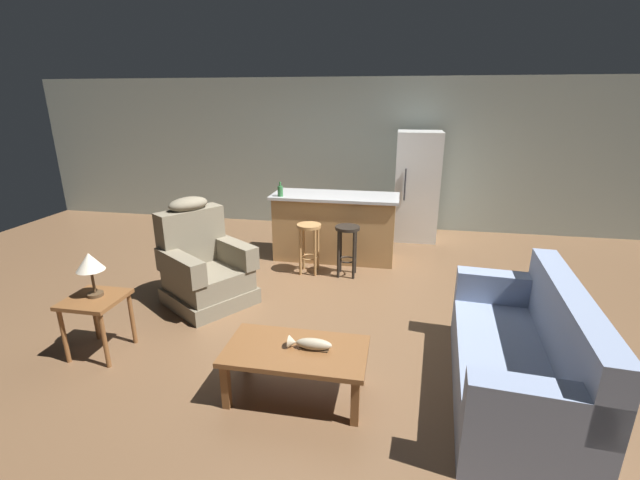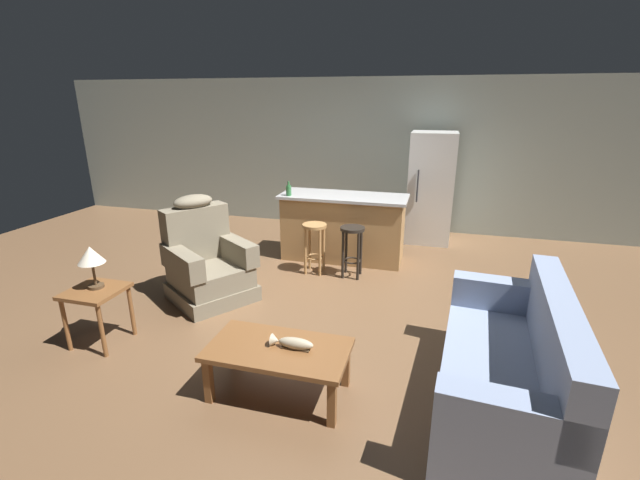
{
  "view_description": "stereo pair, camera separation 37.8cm",
  "coord_description": "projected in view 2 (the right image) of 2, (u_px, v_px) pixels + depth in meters",
  "views": [
    {
      "loc": [
        0.89,
        -4.54,
        2.26
      ],
      "look_at": [
        0.05,
        -0.1,
        0.75
      ],
      "focal_mm": 24.0,
      "sensor_mm": 36.0,
      "label": 1
    },
    {
      "loc": [
        1.25,
        -4.46,
        2.26
      ],
      "look_at": [
        0.05,
        -0.1,
        0.75
      ],
      "focal_mm": 24.0,
      "sensor_mm": 36.0,
      "label": 2
    }
  ],
  "objects": [
    {
      "name": "fish_figurine",
      "position": [
        292.0,
        343.0,
        3.29
      ],
      "size": [
        0.34,
        0.1,
        0.1
      ],
      "color": "#4C3823",
      "rests_on": "coffee_table"
    },
    {
      "name": "bar_stool_left",
      "position": [
        315.0,
        239.0,
        5.68
      ],
      "size": [
        0.32,
        0.32,
        0.68
      ],
      "color": "#A87A47",
      "rests_on": "ground_plane"
    },
    {
      "name": "kitchen_island",
      "position": [
        343.0,
        227.0,
        6.19
      ],
      "size": [
        1.8,
        0.7,
        0.95
      ],
      "color": "#AD7F4C",
      "rests_on": "ground_plane"
    },
    {
      "name": "back_wall",
      "position": [
        365.0,
        155.0,
        7.56
      ],
      "size": [
        12.0,
        0.05,
        2.6
      ],
      "color": "#939E93",
      "rests_on": "ground_plane"
    },
    {
      "name": "table_lamp",
      "position": [
        91.0,
        257.0,
        3.92
      ],
      "size": [
        0.24,
        0.24,
        0.41
      ],
      "color": "#4C3823",
      "rests_on": "end_table"
    },
    {
      "name": "couch",
      "position": [
        510.0,
        369.0,
        3.18
      ],
      "size": [
        0.99,
        1.96,
        0.94
      ],
      "rotation": [
        0.0,
        0.0,
        3.06
      ],
      "color": "#8493B2",
      "rests_on": "ground_plane"
    },
    {
      "name": "bar_stool_right",
      "position": [
        352.0,
        242.0,
        5.55
      ],
      "size": [
        0.32,
        0.32,
        0.68
      ],
      "color": "black",
      "rests_on": "ground_plane"
    },
    {
      "name": "recliner_near_lamp",
      "position": [
        207.0,
        263.0,
        4.99
      ],
      "size": [
        1.17,
        1.17,
        1.2
      ],
      "rotation": [
        0.0,
        0.0,
        -0.6
      ],
      "color": "#756B56",
      "rests_on": "ground_plane"
    },
    {
      "name": "ground_plane",
      "position": [
        318.0,
        297.0,
        5.11
      ],
      "size": [
        12.0,
        12.0,
        0.0
      ],
      "color": "brown"
    },
    {
      "name": "bottle_tall_green",
      "position": [
        289.0,
        190.0,
        5.99
      ],
      "size": [
        0.08,
        0.08,
        0.2
      ],
      "color": "#2D6B38",
      "rests_on": "kitchen_island"
    },
    {
      "name": "coffee_table",
      "position": [
        278.0,
        353.0,
        3.33
      ],
      "size": [
        1.1,
        0.6,
        0.42
      ],
      "color": "brown",
      "rests_on": "ground_plane"
    },
    {
      "name": "end_table",
      "position": [
        96.0,
        299.0,
        4.02
      ],
      "size": [
        0.48,
        0.48,
        0.56
      ],
      "color": "brown",
      "rests_on": "ground_plane"
    },
    {
      "name": "refrigerator",
      "position": [
        431.0,
        188.0,
        6.87
      ],
      "size": [
        0.7,
        0.69,
        1.76
      ],
      "color": "white",
      "rests_on": "ground_plane"
    }
  ]
}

